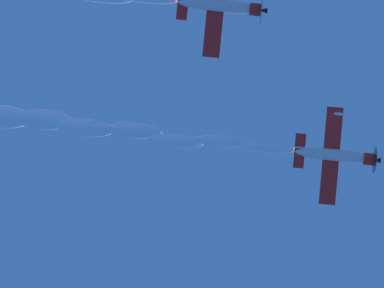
% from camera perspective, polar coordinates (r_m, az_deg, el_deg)
% --- Properties ---
extents(airplane_lead, '(7.88, 7.76, 3.40)m').
position_cam_1_polar(airplane_lead, '(81.37, 9.69, -0.76)').
color(airplane_lead, silver).
extents(airplane_left_wingman, '(7.84, 7.81, 3.18)m').
position_cam_1_polar(airplane_left_wingman, '(77.29, 1.99, 9.28)').
color(airplane_left_wingman, silver).
extents(smoke_trail_lead, '(28.04, 25.38, 4.28)m').
position_cam_1_polar(smoke_trail_lead, '(82.55, -9.32, 1.41)').
color(smoke_trail_lead, white).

